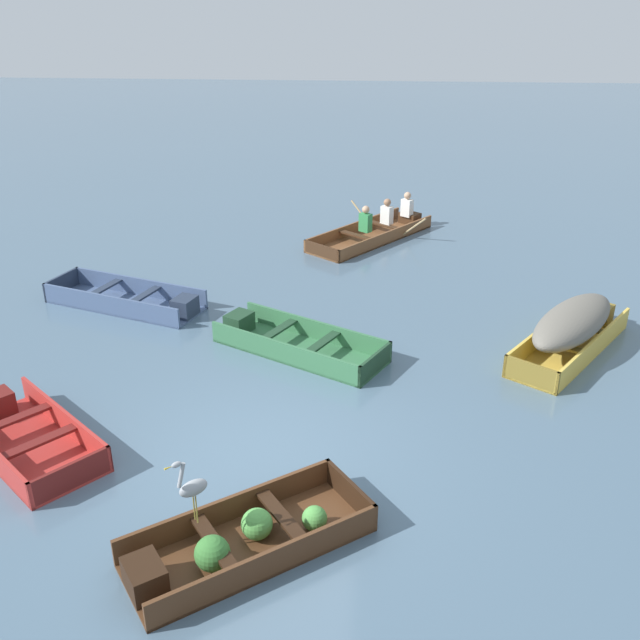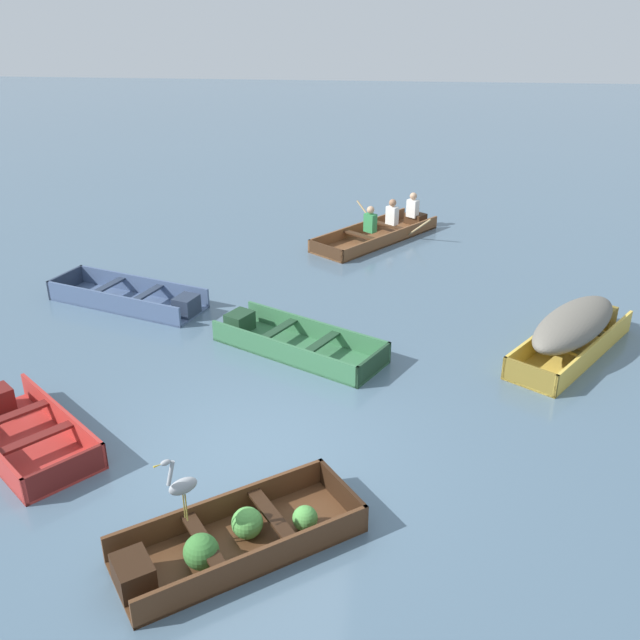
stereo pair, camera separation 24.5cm
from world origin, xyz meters
TOP-DOWN VIEW (x-y plane):
  - ground_plane at (0.00, 0.00)m, footprint 80.00×80.00m
  - dinghy_dark_varnish_foreground at (0.04, -1.66)m, footprint 2.81×2.44m
  - skiff_green_near_moored at (0.08, 3.13)m, footprint 3.09×2.32m
  - skiff_slate_blue_mid_moored at (-3.21, 4.66)m, footprint 3.24×1.94m
  - skiff_yellow_far_moored at (4.76, 3.44)m, footprint 2.52×3.02m
  - skiff_red_outer_moored at (-3.23, 0.12)m, footprint 2.58×2.45m
  - rowboat_wooden_brown_with_crew at (1.49, 9.18)m, footprint 3.06×3.46m
  - heron_on_dinghy at (-0.45, -1.69)m, footprint 0.40×0.35m

SIDE VIEW (x-z plane):
  - ground_plane at x=0.00m, z-range 0.00..0.00m
  - skiff_green_near_moored at x=0.08m, z-range -0.06..0.32m
  - skiff_slate_blue_mid_moored at x=-3.21m, z-range -0.06..0.33m
  - skiff_red_outer_moored at x=-3.23m, z-range -0.05..0.33m
  - dinghy_dark_varnish_foreground at x=0.04m, z-range -0.06..0.36m
  - rowboat_wooden_brown_with_crew at x=1.49m, z-range -0.25..0.63m
  - skiff_yellow_far_moored at x=4.76m, z-range 0.05..0.88m
  - heron_on_dinghy at x=-0.45m, z-range 0.47..1.31m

